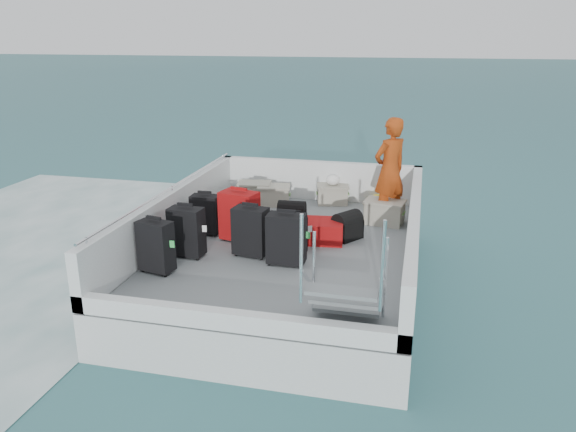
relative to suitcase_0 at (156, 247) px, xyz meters
name	(u,v)px	position (x,y,z in m)	size (l,w,h in m)	color
ground	(288,285)	(1.39, 1.27, -0.95)	(160.00, 160.00, 0.00)	#1A4F5D
wake_foam	(4,256)	(-3.41, 1.27, -0.95)	(10.00, 10.00, 0.00)	white
ferry_hull	(288,266)	(1.39, 1.27, -0.65)	(3.60, 5.00, 0.60)	silver
deck	(288,246)	(1.39, 1.27, -0.34)	(3.30, 4.70, 0.02)	slate
deck_fittings	(307,230)	(1.74, 0.95, 0.04)	(3.60, 5.00, 0.90)	silver
suitcase_0	(156,247)	(0.00, 0.00, 0.00)	(0.43, 0.24, 0.67)	black
suitcase_1	(187,232)	(0.17, 0.58, 0.00)	(0.45, 0.26, 0.68)	black
suitcase_2	(206,215)	(0.09, 1.46, -0.03)	(0.41, 0.25, 0.60)	black
suitcase_4	(251,232)	(0.99, 0.80, 0.00)	(0.46, 0.27, 0.67)	black
suitcase_5	(239,216)	(0.66, 1.33, 0.03)	(0.53, 0.32, 0.73)	maroon
suitcase_6	(286,239)	(1.53, 0.63, 0.00)	(0.49, 0.29, 0.68)	black
suitcase_7	(294,233)	(1.52, 1.10, -0.08)	(0.36, 0.21, 0.51)	black
suitcase_8	(316,231)	(1.75, 1.56, -0.18)	(0.51, 0.77, 0.30)	maroon
duffel_0	(240,208)	(0.34, 2.33, -0.17)	(0.47, 0.30, 0.32)	black
duffel_1	(292,217)	(1.26, 2.09, -0.17)	(0.42, 0.30, 0.32)	black
duffel_2	(347,228)	(2.17, 1.75, -0.17)	(0.41, 0.30, 0.32)	black
crate_0	(254,193)	(0.31, 3.25, -0.17)	(0.55, 0.38, 0.33)	#A8A492
crate_1	(274,196)	(0.69, 3.16, -0.18)	(0.53, 0.36, 0.32)	#A8A492
crate_2	(333,195)	(1.69, 3.47, -0.18)	(0.52, 0.36, 0.31)	#A8A492
crate_3	(384,213)	(2.65, 2.58, -0.16)	(0.58, 0.40, 0.35)	#A8A492
yellow_bag	(377,201)	(2.47, 3.47, -0.22)	(0.28, 0.26, 0.22)	yellow
white_bag	(333,182)	(1.69, 3.47, 0.07)	(0.24, 0.24, 0.18)	white
passenger	(390,170)	(2.69, 2.72, 0.50)	(0.62, 0.40, 1.67)	#DE4D14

